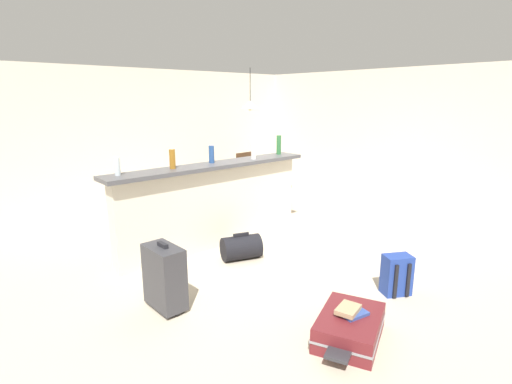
% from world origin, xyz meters
% --- Properties ---
extents(ground_plane, '(13.00, 13.00, 0.05)m').
position_xyz_m(ground_plane, '(0.00, 0.00, -0.03)').
color(ground_plane, beige).
extents(wall_back, '(6.60, 0.10, 2.50)m').
position_xyz_m(wall_back, '(0.00, 3.05, 1.25)').
color(wall_back, silver).
rests_on(wall_back, ground_plane).
extents(wall_right, '(0.10, 6.00, 2.50)m').
position_xyz_m(wall_right, '(3.05, 0.30, 1.25)').
color(wall_right, silver).
rests_on(wall_right, ground_plane).
extents(partition_half_wall, '(2.80, 0.20, 1.09)m').
position_xyz_m(partition_half_wall, '(-0.72, 0.31, 0.54)').
color(partition_half_wall, silver).
rests_on(partition_half_wall, ground_plane).
extents(bar_countertop, '(2.96, 0.40, 0.05)m').
position_xyz_m(bar_countertop, '(-0.72, 0.31, 1.11)').
color(bar_countertop, '#4C4C51').
rests_on(bar_countertop, partition_half_wall).
extents(bottle_clear, '(0.06, 0.06, 0.21)m').
position_xyz_m(bottle_clear, '(-1.97, 0.37, 1.24)').
color(bottle_clear, silver).
rests_on(bottle_clear, bar_countertop).
extents(bottle_amber, '(0.07, 0.07, 0.24)m').
position_xyz_m(bottle_amber, '(-1.30, 0.34, 1.26)').
color(bottle_amber, '#9E661E').
rests_on(bottle_amber, bar_countertop).
extents(bottle_blue, '(0.07, 0.07, 0.23)m').
position_xyz_m(bottle_blue, '(-0.69, 0.38, 1.25)').
color(bottle_blue, '#284C89').
rests_on(bottle_blue, bar_countertop).
extents(bottle_white, '(0.07, 0.07, 0.28)m').
position_xyz_m(bottle_white, '(-0.06, 0.26, 1.28)').
color(bottle_white, silver).
rests_on(bottle_white, bar_countertop).
extents(bottle_green, '(0.07, 0.07, 0.29)m').
position_xyz_m(bottle_green, '(0.54, 0.37, 1.28)').
color(bottle_green, '#2D6B38').
rests_on(bottle_green, bar_countertop).
extents(dining_table, '(1.10, 0.80, 0.74)m').
position_xyz_m(dining_table, '(1.18, 1.60, 0.65)').
color(dining_table, '#332319').
rests_on(dining_table, ground_plane).
extents(dining_chair_near_partition, '(0.41, 0.41, 0.93)m').
position_xyz_m(dining_chair_near_partition, '(1.15, 1.10, 0.52)').
color(dining_chair_near_partition, '#4C331E').
rests_on(dining_chair_near_partition, ground_plane).
extents(dining_chair_far_side, '(0.41, 0.41, 0.93)m').
position_xyz_m(dining_chair_far_side, '(1.24, 2.13, 0.52)').
color(dining_chair_far_side, '#4C331E').
rests_on(dining_chair_far_side, ground_plane).
extents(pendant_lamp, '(0.34, 0.34, 0.76)m').
position_xyz_m(pendant_lamp, '(1.09, 1.67, 1.86)').
color(pendant_lamp, black).
extents(suitcase_flat_maroon, '(0.89, 0.72, 0.22)m').
position_xyz_m(suitcase_flat_maroon, '(-1.14, -2.19, 0.11)').
color(suitcase_flat_maroon, maroon).
rests_on(suitcase_flat_maroon, ground_plane).
extents(duffel_bag_black, '(0.55, 0.45, 0.34)m').
position_xyz_m(duffel_bag_black, '(-0.74, -0.28, 0.15)').
color(duffel_bag_black, black).
rests_on(duffel_bag_black, ground_plane).
extents(backpack_blue, '(0.33, 0.32, 0.42)m').
position_xyz_m(backpack_blue, '(-0.11, -2.03, 0.20)').
color(backpack_blue, '#233D93').
rests_on(backpack_blue, ground_plane).
extents(suitcase_upright_charcoal, '(0.25, 0.44, 0.67)m').
position_xyz_m(suitcase_upright_charcoal, '(-2.04, -0.72, 0.33)').
color(suitcase_upright_charcoal, '#38383D').
rests_on(suitcase_upright_charcoal, ground_plane).
extents(book_stack, '(0.28, 0.24, 0.07)m').
position_xyz_m(book_stack, '(-1.12, -2.18, 0.25)').
color(book_stack, '#334C99').
rests_on(book_stack, suitcase_flat_maroon).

